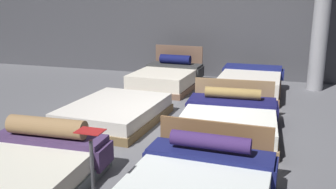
{
  "coord_description": "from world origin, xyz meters",
  "views": [
    {
      "loc": [
        1.83,
        -5.92,
        2.29
      ],
      "look_at": [
        -0.04,
        0.06,
        0.65
      ],
      "focal_mm": 39.69,
      "sensor_mm": 36.0,
      "label": 1
    }
  ],
  "objects_px": {
    "bed_3": "(229,120)",
    "support_pillar": "(321,20)",
    "bed_0": "(22,172)",
    "bed_5": "(250,84)",
    "price_sign": "(93,184)",
    "bed_4": "(167,78)",
    "bed_2": "(115,112)"
  },
  "relations": [
    {
      "from": "bed_5",
      "to": "price_sign",
      "type": "xyz_separation_m",
      "value": [
        -1.12,
        -5.76,
        0.11
      ]
    },
    {
      "from": "bed_0",
      "to": "bed_4",
      "type": "bearing_deg",
      "value": 86.77
    },
    {
      "from": "price_sign",
      "to": "support_pillar",
      "type": "bearing_deg",
      "value": 68.5
    },
    {
      "from": "price_sign",
      "to": "bed_0",
      "type": "bearing_deg",
      "value": 168.06
    },
    {
      "from": "bed_5",
      "to": "bed_3",
      "type": "bearing_deg",
      "value": -91.82
    },
    {
      "from": "bed_3",
      "to": "bed_4",
      "type": "bearing_deg",
      "value": 122.18
    },
    {
      "from": "bed_0",
      "to": "bed_5",
      "type": "bearing_deg",
      "value": 65.78
    },
    {
      "from": "bed_4",
      "to": "bed_5",
      "type": "height_order",
      "value": "bed_4"
    },
    {
      "from": "bed_5",
      "to": "support_pillar",
      "type": "height_order",
      "value": "support_pillar"
    },
    {
      "from": "bed_5",
      "to": "price_sign",
      "type": "relative_size",
      "value": 2.11
    },
    {
      "from": "bed_0",
      "to": "bed_2",
      "type": "distance_m",
      "value": 2.68
    },
    {
      "from": "bed_4",
      "to": "price_sign",
      "type": "xyz_separation_m",
      "value": [
        1.01,
        -5.85,
        0.11
      ]
    },
    {
      "from": "bed_0",
      "to": "price_sign",
      "type": "relative_size",
      "value": 2.07
    },
    {
      "from": "bed_0",
      "to": "price_sign",
      "type": "height_order",
      "value": "price_sign"
    },
    {
      "from": "bed_0",
      "to": "bed_5",
      "type": "height_order",
      "value": "bed_0"
    },
    {
      "from": "bed_2",
      "to": "bed_0",
      "type": "bearing_deg",
      "value": -86.55
    },
    {
      "from": "bed_3",
      "to": "price_sign",
      "type": "height_order",
      "value": "price_sign"
    },
    {
      "from": "bed_2",
      "to": "bed_4",
      "type": "xyz_separation_m",
      "value": [
        0.11,
        2.93,
        0.08
      ]
    },
    {
      "from": "bed_5",
      "to": "bed_2",
      "type": "bearing_deg",
      "value": -127.91
    },
    {
      "from": "bed_4",
      "to": "bed_0",
      "type": "bearing_deg",
      "value": -88.0
    },
    {
      "from": "bed_4",
      "to": "support_pillar",
      "type": "relative_size",
      "value": 0.62
    },
    {
      "from": "price_sign",
      "to": "bed_2",
      "type": "bearing_deg",
      "value": 111.01
    },
    {
      "from": "bed_3",
      "to": "support_pillar",
      "type": "height_order",
      "value": "support_pillar"
    },
    {
      "from": "bed_2",
      "to": "bed_5",
      "type": "relative_size",
      "value": 1.08
    },
    {
      "from": "bed_4",
      "to": "price_sign",
      "type": "distance_m",
      "value": 5.94
    },
    {
      "from": "bed_3",
      "to": "bed_4",
      "type": "relative_size",
      "value": 0.99
    },
    {
      "from": "bed_0",
      "to": "bed_4",
      "type": "height_order",
      "value": "bed_4"
    },
    {
      "from": "bed_0",
      "to": "price_sign",
      "type": "xyz_separation_m",
      "value": [
        1.1,
        -0.23,
        0.14
      ]
    },
    {
      "from": "bed_0",
      "to": "bed_3",
      "type": "distance_m",
      "value": 3.48
    },
    {
      "from": "bed_3",
      "to": "bed_5",
      "type": "distance_m",
      "value": 2.77
    },
    {
      "from": "bed_0",
      "to": "bed_5",
      "type": "relative_size",
      "value": 0.98
    },
    {
      "from": "price_sign",
      "to": "support_pillar",
      "type": "distance_m",
      "value": 7.39
    }
  ]
}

